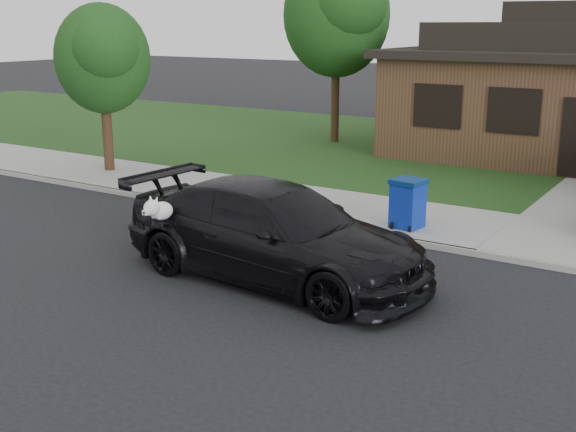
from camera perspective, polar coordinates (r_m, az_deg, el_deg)
The scene contains 8 objects.
ground at distance 12.60m, azimuth -7.11°, elevation -4.51°, with size 120.00×120.00×0.00m, color black.
sidewalk at distance 16.56m, azimuth 3.92°, elevation 0.59°, with size 60.00×3.00×0.12m, color gray.
curb at distance 15.30m, azimuth 1.22°, elevation -0.61°, with size 60.00×0.12×0.12m, color gray.
lawn at distance 23.74m, azimuth 13.27°, elevation 4.68°, with size 60.00×13.00×0.13m, color #193814.
sedan at distance 12.02m, azimuth -1.09°, elevation -1.33°, with size 5.66×2.71×1.60m.
recycling_bin at distance 14.88m, azimuth 9.43°, elevation 1.01°, with size 0.69×0.69×1.01m.
tree_0 at distance 25.02m, azimuth 4.07°, elevation 15.73°, with size 3.78×3.60×6.34m.
tree_2 at distance 20.69m, azimuth -14.40°, elevation 12.07°, with size 2.73×2.60×4.59m.
Camera 1 is at (7.64, -9.09, 4.22)m, focal length 45.00 mm.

